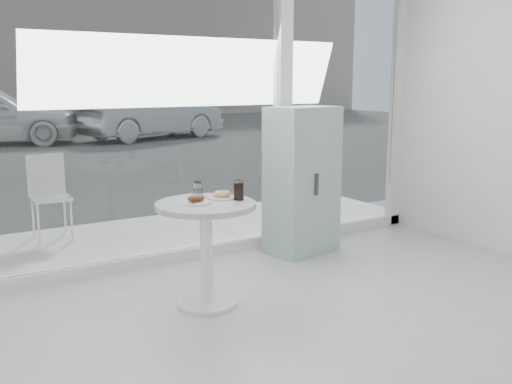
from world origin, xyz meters
TOP-DOWN VIEW (x-y plane):
  - storefront at (0.07, 3.00)m, footprint 5.00×0.14m
  - main_table at (-0.50, 1.90)m, footprint 0.72×0.72m
  - patio_deck at (0.00, 3.80)m, footprint 5.60×1.60m
  - street at (0.00, 16.00)m, footprint 40.00×24.00m
  - mint_cabinet at (0.88, 2.63)m, footprint 0.70×0.53m
  - patio_chair at (-1.11, 4.22)m, footprint 0.37×0.37m
  - car_silver at (3.71, 13.78)m, footprint 4.47×2.53m
  - plate_fritter at (-0.57, 1.90)m, footprint 0.21×0.21m
  - plate_donut at (-0.33, 1.97)m, footprint 0.22×0.22m
  - water_tumbler_a at (-0.46, 2.10)m, footprint 0.07×0.07m
  - water_tumbler_b at (-0.45, 2.12)m, footprint 0.07×0.07m
  - cola_glass at (-0.25, 1.86)m, footprint 0.07×0.07m

SIDE VIEW (x-z plane):
  - street at x=0.00m, z-range 0.00..0.00m
  - patio_deck at x=0.00m, z-range 0.00..0.05m
  - patio_chair at x=-1.11m, z-range 0.11..0.96m
  - main_table at x=-0.50m, z-range 0.17..0.94m
  - mint_cabinet at x=0.88m, z-range 0.00..1.39m
  - car_silver at x=3.71m, z-range 0.00..1.39m
  - plate_donut at x=-0.33m, z-range 0.76..0.82m
  - plate_fritter at x=-0.57m, z-range 0.76..0.83m
  - water_tumbler_a at x=-0.46m, z-range 0.76..0.87m
  - water_tumbler_b at x=-0.45m, z-range 0.76..0.88m
  - cola_glass at x=-0.25m, z-range 0.77..0.91m
  - storefront at x=0.07m, z-range 0.21..3.21m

